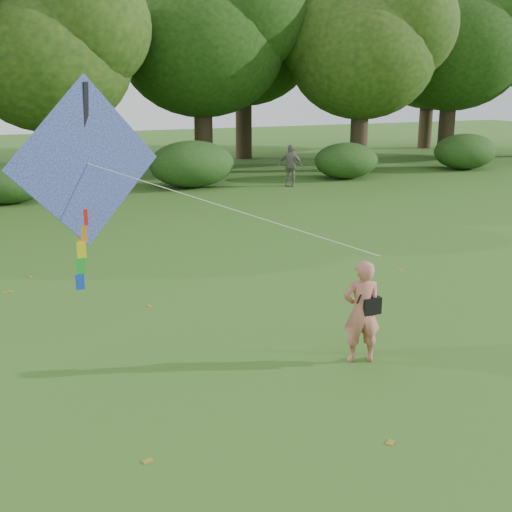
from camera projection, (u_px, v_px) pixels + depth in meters
name	position (u px, v px, depth m)	size (l,w,h in m)	color
ground	(400.00, 379.00, 9.23)	(100.00, 100.00, 0.00)	#265114
man_kite_flyer	(362.00, 312.00, 9.64)	(0.58, 0.38, 1.59)	#C66C5D
bystander_right	(290.00, 165.00, 26.18)	(1.00, 0.41, 1.70)	gray
crossbody_bag	(370.00, 305.00, 9.64)	(0.43, 0.20, 0.67)	black
flying_kite	(87.00, 166.00, 9.79)	(5.01, 2.93, 3.33)	#235097
tree_line	(125.00, 48.00, 28.54)	(54.70, 15.30, 9.48)	#3A2D1E
shrub_band	(101.00, 172.00, 24.19)	(39.15, 3.22, 1.88)	#264919
fallen_leaves	(175.00, 284.00, 13.60)	(9.87, 12.87, 0.01)	olive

